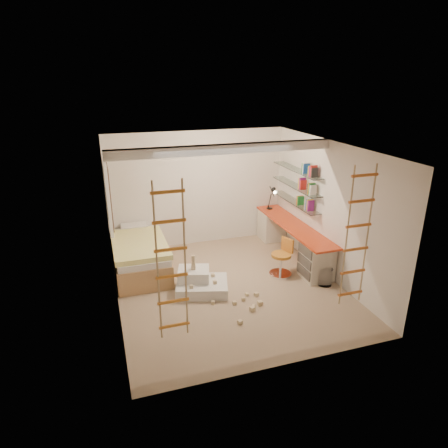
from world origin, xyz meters
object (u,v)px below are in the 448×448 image
object	(u,v)px
bed	(140,255)
swivel_chair	(282,262)
desk	(292,239)
play_platform	(200,283)

from	to	relation	value
bed	swivel_chair	world-z (taller)	swivel_chair
desk	play_platform	distance (m)	2.42
desk	swivel_chair	size ratio (longest dim) A/B	3.74
bed	swivel_chair	bearing A→B (deg)	-22.29
bed	swivel_chair	xyz separation A→B (m)	(2.62, -1.07, -0.05)
desk	play_platform	size ratio (longest dim) A/B	2.61
desk	bed	bearing A→B (deg)	173.51
bed	play_platform	size ratio (longest dim) A/B	1.86
desk	play_platform	world-z (taller)	desk
bed	play_platform	bearing A→B (deg)	-51.79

